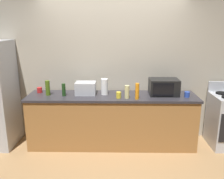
# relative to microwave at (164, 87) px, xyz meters

# --- Properties ---
(ground_plane) EXTENTS (8.00, 8.00, 0.00)m
(ground_plane) POSITION_rel_microwave_xyz_m (-0.87, -0.45, -1.04)
(ground_plane) COLOR #A87F51
(back_wall) EXTENTS (6.40, 0.10, 2.70)m
(back_wall) POSITION_rel_microwave_xyz_m (-0.87, 0.36, 0.31)
(back_wall) COLOR #B2A893
(back_wall) RESTS_ON ground_plane
(counter_run) EXTENTS (2.84, 0.64, 0.90)m
(counter_run) POSITION_rel_microwave_xyz_m (-0.87, -0.05, -0.58)
(counter_run) COLOR #9E6B38
(counter_run) RESTS_ON ground_plane
(microwave) EXTENTS (0.48, 0.35, 0.27)m
(microwave) POSITION_rel_microwave_xyz_m (0.00, 0.00, 0.00)
(microwave) COLOR black
(microwave) RESTS_ON counter_run
(toaster_oven) EXTENTS (0.34, 0.26, 0.21)m
(toaster_oven) POSITION_rel_microwave_xyz_m (-1.31, 0.01, -0.03)
(toaster_oven) COLOR #B7BABF
(toaster_oven) RESTS_ON counter_run
(paper_towel_roll) EXTENTS (0.12, 0.12, 0.27)m
(paper_towel_roll) POSITION_rel_microwave_xyz_m (-0.99, 0.00, 0.00)
(paper_towel_roll) COLOR white
(paper_towel_roll) RESTS_ON counter_run
(bottle_wine) EXTENTS (0.06, 0.06, 0.21)m
(bottle_wine) POSITION_rel_microwave_xyz_m (-1.67, -0.09, -0.03)
(bottle_wine) COLOR #1E3F19
(bottle_wine) RESTS_ON counter_run
(bottle_vinegar) EXTENTS (0.08, 0.08, 0.21)m
(bottle_vinegar) POSITION_rel_microwave_xyz_m (-0.63, -0.22, -0.03)
(bottle_vinegar) COLOR beige
(bottle_vinegar) RESTS_ON counter_run
(bottle_olive_oil) EXTENTS (0.07, 0.07, 0.25)m
(bottle_olive_oil) POSITION_rel_microwave_xyz_m (-1.94, -0.06, -0.01)
(bottle_olive_oil) COLOR #4C6B19
(bottle_olive_oil) RESTS_ON counter_run
(bottle_dish_soap) EXTENTS (0.06, 0.06, 0.26)m
(bottle_dish_soap) POSITION_rel_microwave_xyz_m (-0.47, -0.25, -0.01)
(bottle_dish_soap) COLOR orange
(bottle_dish_soap) RESTS_ON counter_run
(mug_red) EXTENTS (0.09, 0.09, 0.09)m
(mug_red) POSITION_rel_microwave_xyz_m (-2.13, 0.10, -0.09)
(mug_red) COLOR red
(mug_red) RESTS_ON counter_run
(mug_yellow) EXTENTS (0.08, 0.08, 0.10)m
(mug_yellow) POSITION_rel_microwave_xyz_m (-0.76, -0.20, -0.08)
(mug_yellow) COLOR yellow
(mug_yellow) RESTS_ON counter_run
(mug_blue) EXTENTS (0.09, 0.09, 0.09)m
(mug_blue) POSITION_rel_microwave_xyz_m (0.36, -0.13, -0.09)
(mug_blue) COLOR #2D4CB2
(mug_blue) RESTS_ON counter_run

